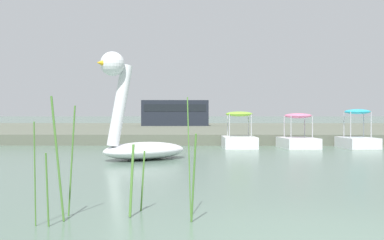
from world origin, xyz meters
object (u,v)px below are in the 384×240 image
object	(u,v)px
pedal_boat_pink	(298,137)
parked_van	(175,112)
pedal_boat_lime	(239,138)
swan_boat	(138,135)
pedal_boat_cyan	(357,138)

from	to	relation	value
pedal_boat_pink	parked_van	world-z (taller)	parked_van
pedal_boat_pink	pedal_boat_lime	bearing A→B (deg)	179.00
swan_boat	pedal_boat_cyan	world-z (taller)	swan_boat
pedal_boat_lime	pedal_boat_cyan	world-z (taller)	pedal_boat_cyan
pedal_boat_lime	pedal_boat_pink	distance (m)	2.34
pedal_boat_pink	parked_van	size ratio (longest dim) A/B	0.43
pedal_boat_pink	parked_van	distance (m)	19.08
swan_boat	pedal_boat_pink	size ratio (longest dim) A/B	1.43
pedal_boat_cyan	pedal_boat_lime	bearing A→B (deg)	-179.08
swan_boat	parked_van	bearing A→B (deg)	90.26
swan_boat	pedal_boat_cyan	xyz separation A→B (m)	(8.13, 5.51, -0.33)
swan_boat	pedal_boat_pink	distance (m)	7.88
pedal_boat_lime	parked_van	bearing A→B (deg)	100.96
pedal_boat_pink	pedal_boat_cyan	world-z (taller)	pedal_boat_cyan
swan_boat	pedal_boat_lime	size ratio (longest dim) A/B	1.45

